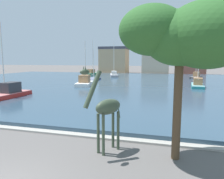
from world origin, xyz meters
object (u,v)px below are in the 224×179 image
at_px(sailboat_grey, 114,75).
at_px(shade_tree, 186,36).
at_px(sailboat_navy, 94,80).
at_px(sailboat_green, 93,74).
at_px(giraffe_statue, 106,109).
at_px(sailboat_red, 5,95).
at_px(sailboat_teal, 197,85).
at_px(sailboat_white, 86,83).
at_px(sailboat_black, 196,77).

xyz_separation_m(sailboat_grey, shade_tree, (14.06, -41.81, 4.81)).
bearing_deg(sailboat_navy, sailboat_green, 111.42).
xyz_separation_m(giraffe_statue, sailboat_red, (-14.09, 9.31, -1.48)).
relative_size(giraffe_statue, sailboat_teal, 0.46).
bearing_deg(sailboat_teal, shade_tree, -97.99).
bearing_deg(sailboat_green, sailboat_navy, -68.58).
relative_size(sailboat_green, shade_tree, 1.44).
height_order(giraffe_statue, sailboat_grey, sailboat_grey).
relative_size(sailboat_grey, shade_tree, 1.28).
distance_m(sailboat_red, shade_tree, 20.37).
bearing_deg(sailboat_navy, sailboat_white, -78.56).
xyz_separation_m(sailboat_navy, sailboat_white, (1.81, -8.94, 0.30)).
height_order(sailboat_navy, shade_tree, shade_tree).
bearing_deg(sailboat_teal, sailboat_black, 84.78).
height_order(sailboat_navy, sailboat_white, sailboat_white).
height_order(sailboat_green, sailboat_teal, sailboat_green).
relative_size(sailboat_green, sailboat_white, 1.31).
height_order(sailboat_red, shade_tree, sailboat_red).
bearing_deg(sailboat_white, sailboat_teal, 7.82).
relative_size(giraffe_statue, sailboat_navy, 0.55).
relative_size(sailboat_white, shade_tree, 1.09).
xyz_separation_m(giraffe_statue, sailboat_teal, (6.90, 24.94, -1.53)).
bearing_deg(sailboat_green, sailboat_grey, -26.99).
bearing_deg(sailboat_black, sailboat_green, 172.00).
distance_m(sailboat_green, sailboat_red, 36.19).
bearing_deg(sailboat_green, sailboat_red, -84.52).
distance_m(sailboat_white, sailboat_black, 26.77).
height_order(sailboat_teal, sailboat_white, sailboat_teal).
relative_size(giraffe_statue, sailboat_red, 0.51).
height_order(sailboat_green, sailboat_red, sailboat_green).
relative_size(sailboat_grey, sailboat_black, 1.37).
bearing_deg(sailboat_teal, sailboat_navy, 160.92).
bearing_deg(sailboat_teal, sailboat_red, -143.33).
height_order(sailboat_black, shade_tree, shade_tree).
height_order(giraffe_statue, sailboat_navy, sailboat_navy).
bearing_deg(sailboat_black, sailboat_red, -124.83).
xyz_separation_m(giraffe_statue, sailboat_black, (8.43, 41.69, -1.59)).
bearing_deg(sailboat_black, giraffe_statue, -101.43).
distance_m(sailboat_navy, shade_tree, 35.48).
distance_m(sailboat_green, sailboat_grey, 7.74).
height_order(sailboat_navy, sailboat_grey, sailboat_grey).
height_order(sailboat_teal, sailboat_navy, sailboat_teal).
distance_m(giraffe_statue, sailboat_black, 42.56).
bearing_deg(sailboat_grey, sailboat_navy, -98.13).
distance_m(sailboat_green, sailboat_navy, 14.85).
bearing_deg(shade_tree, sailboat_navy, 116.24).
bearing_deg(sailboat_red, sailboat_teal, 36.67).
distance_m(sailboat_teal, sailboat_grey, 24.36).
relative_size(sailboat_red, sailboat_grey, 0.95).
xyz_separation_m(sailboat_red, sailboat_grey, (3.44, 32.52, -0.06)).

